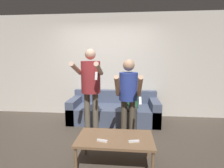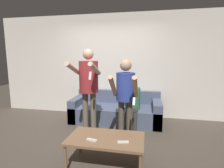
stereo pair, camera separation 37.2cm
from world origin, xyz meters
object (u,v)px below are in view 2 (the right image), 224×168
object	(u,v)px
couch	(116,111)
remote_far	(123,142)
coffee_table	(106,140)
person_seated	(133,100)
person_standing_right	(125,92)
remote_near	(92,140)
person_standing_left	(89,83)

from	to	relation	value
couch	remote_far	bearing A→B (deg)	-77.42
couch	coffee_table	size ratio (longest dim) A/B	1.98
person_seated	remote_far	size ratio (longest dim) A/B	7.15
person_standing_right	coffee_table	size ratio (longest dim) A/B	1.41
couch	coffee_table	distance (m)	1.85
couch	person_standing_right	bearing A→B (deg)	-71.42
remote_far	remote_near	bearing A→B (deg)	-176.84
coffee_table	remote_far	size ratio (longest dim) A/B	7.07
person_standing_left	person_seated	size ratio (longest dim) A/B	1.57
remote_far	person_standing_left	bearing A→B (deg)	130.73
coffee_table	remote_near	xyz separation A→B (m)	(-0.17, -0.13, 0.05)
person_standing_right	remote_near	size ratio (longest dim) A/B	10.00
remote_far	person_standing_right	bearing A→B (deg)	95.35
person_standing_right	remote_far	bearing A→B (deg)	-84.65
person_seated	remote_near	world-z (taller)	person_seated
person_seated	person_standing_left	bearing A→B (deg)	-132.67
couch	person_seated	world-z (taller)	person_seated
person_standing_left	remote_near	size ratio (longest dim) A/B	11.24
person_standing_left	remote_near	bearing A→B (deg)	-69.24
person_standing_left	person_standing_right	size ratio (longest dim) A/B	1.12
remote_near	remote_far	world-z (taller)	same
coffee_table	person_standing_left	bearing A→B (deg)	122.96
remote_far	couch	bearing A→B (deg)	102.58
person_standing_left	person_seated	xyz separation A→B (m)	(0.77, 0.84, -0.51)
coffee_table	remote_near	bearing A→B (deg)	-140.99
person_standing_right	remote_near	distance (m)	1.12
person_standing_right	remote_near	bearing A→B (deg)	-110.35
person_standing_right	person_seated	world-z (taller)	person_standing_right
person_standing_right	remote_far	world-z (taller)	person_standing_right
person_standing_right	person_seated	bearing A→B (deg)	85.17
person_standing_left	person_standing_right	world-z (taller)	person_standing_left
couch	coffee_table	world-z (taller)	couch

